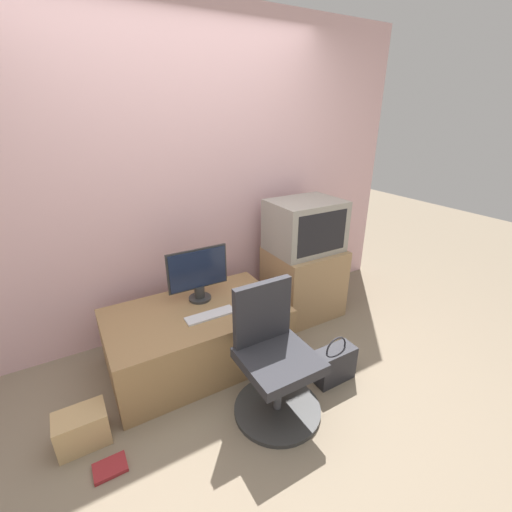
# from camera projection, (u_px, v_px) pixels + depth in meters

# --- Properties ---
(ground_plane) EXTENTS (12.00, 12.00, 0.00)m
(ground_plane) POSITION_uv_depth(u_px,v_px,m) (265.00, 415.00, 2.23)
(ground_plane) COLOR #7F705B
(wall_back) EXTENTS (4.40, 0.05, 2.60)m
(wall_back) POSITION_uv_depth(u_px,v_px,m) (181.00, 181.00, 2.77)
(wall_back) COLOR beige
(wall_back) RESTS_ON ground_plane
(desk) EXTENTS (1.30, 0.78, 0.46)m
(desk) POSITION_uv_depth(u_px,v_px,m) (197.00, 336.00, 2.64)
(desk) COLOR #937047
(desk) RESTS_ON ground_plane
(side_stand) EXTENTS (0.64, 0.56, 0.65)m
(side_stand) POSITION_uv_depth(u_px,v_px,m) (303.00, 281.00, 3.27)
(side_stand) COLOR #A37F56
(side_stand) RESTS_ON ground_plane
(main_monitor) EXTENTS (0.48, 0.17, 0.42)m
(main_monitor) POSITION_uv_depth(u_px,v_px,m) (198.00, 274.00, 2.61)
(main_monitor) COLOR #2D2D2D
(main_monitor) RESTS_ON desk
(keyboard) EXTENTS (0.36, 0.11, 0.01)m
(keyboard) POSITION_uv_depth(u_px,v_px,m) (210.00, 315.00, 2.47)
(keyboard) COLOR silver
(keyboard) RESTS_ON desk
(mouse) EXTENTS (0.06, 0.04, 0.03)m
(mouse) POSITION_uv_depth(u_px,v_px,m) (243.00, 307.00, 2.56)
(mouse) COLOR #4C4C51
(mouse) RESTS_ON desk
(crt_tv) EXTENTS (0.62, 0.48, 0.46)m
(crt_tv) POSITION_uv_depth(u_px,v_px,m) (305.00, 226.00, 3.05)
(crt_tv) COLOR gray
(crt_tv) RESTS_ON side_stand
(office_chair) EXTENTS (0.57, 0.57, 0.86)m
(office_chair) POSITION_uv_depth(u_px,v_px,m) (274.00, 364.00, 2.17)
(office_chair) COLOR #333333
(office_chair) RESTS_ON ground_plane
(cardboard_box_lower) EXTENTS (0.29, 0.19, 0.22)m
(cardboard_box_lower) POSITION_uv_depth(u_px,v_px,m) (82.00, 429.00, 2.00)
(cardboard_box_lower) COLOR tan
(cardboard_box_lower) RESTS_ON ground_plane
(handbag) EXTENTS (0.31, 0.14, 0.37)m
(handbag) POSITION_uv_depth(u_px,v_px,m) (334.00, 364.00, 2.48)
(handbag) COLOR #232328
(handbag) RESTS_ON ground_plane
(book) EXTENTS (0.17, 0.13, 0.02)m
(book) POSITION_uv_depth(u_px,v_px,m) (110.00, 468.00, 1.89)
(book) COLOR maroon
(book) RESTS_ON ground_plane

